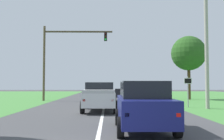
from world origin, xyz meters
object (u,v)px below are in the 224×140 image
Objects in this scene: traffic_light at (62,52)px; utility_pole_right at (207,47)px; red_suv_near at (143,105)px; pickup_truck_lead at (100,96)px; keep_moving_sign at (188,87)px; oak_tree_right at (189,53)px; crossing_suv_far at (135,91)px.

traffic_light is 15.37m from utility_pole_right.
pickup_truck_lead is (-1.95, 7.24, -0.03)m from red_suv_near.
pickup_truck_lead is at bearing -67.31° from traffic_light.
keep_moving_sign is 0.32× the size of oak_tree_right.
crossing_suv_far is at bearing -166.55° from oak_tree_right.
traffic_light is 9.12m from crossing_suv_far.
utility_pole_right reaches higher than traffic_light.
traffic_light is at bearing -175.69° from crossing_suv_far.
red_suv_near is 7.50m from pickup_truck_lead.
red_suv_near is 19.59m from traffic_light.
traffic_light reaches higher than oak_tree_right.
traffic_light is 14.61m from oak_tree_right.
traffic_light is at bearing 112.69° from pickup_truck_lead.
red_suv_near is 11.17m from utility_pole_right.
utility_pole_right reaches higher than crossing_suv_far.
keep_moving_sign reaches higher than crossing_suv_far.
pickup_truck_lead is 1.16× the size of crossing_suv_far.
utility_pole_right is (1.11, -1.04, 3.02)m from keep_moving_sign.
oak_tree_right is at bearing 8.44° from traffic_light.
oak_tree_right reaches higher than keep_moving_sign.
oak_tree_right is (9.95, 12.90, 4.39)m from pickup_truck_lead.
crossing_suv_far is at bearing 113.79° from utility_pole_right.
utility_pole_right reaches higher than red_suv_near.
oak_tree_right is at bearing 79.31° from utility_pole_right.
oak_tree_right is (14.45, 2.15, 0.06)m from traffic_light.
pickup_truck_lead is 11.89m from crossing_suv_far.
oak_tree_right is at bearing 72.48° from keep_moving_sign.
crossing_suv_far is (3.50, 11.36, -0.00)m from pickup_truck_lead.
traffic_light is 3.37× the size of keep_moving_sign.
utility_pole_right is (-2.14, -11.32, -0.81)m from oak_tree_right.
crossing_suv_far is at bearing 110.14° from keep_moving_sign.
crossing_suv_far is at bearing 4.31° from traffic_light.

